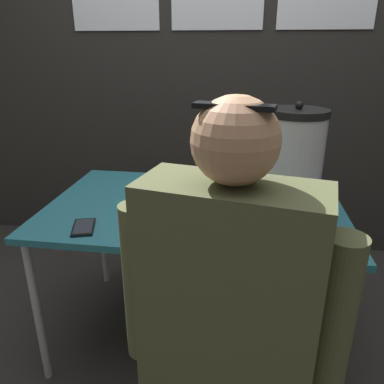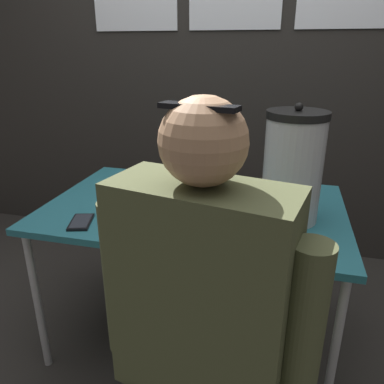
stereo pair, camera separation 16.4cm
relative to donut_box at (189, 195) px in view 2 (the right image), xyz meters
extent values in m
plane|color=#2D2B28|center=(0.04, -0.04, -0.73)|extent=(12.00, 12.00, 0.00)
cube|color=#282623|center=(0.04, 1.00, 0.64)|extent=(6.00, 0.10, 2.74)
cube|color=#236675|center=(0.04, -0.04, -0.04)|extent=(1.30, 0.83, 0.03)
cylinder|color=#ADADB2|center=(-0.57, -0.41, -0.39)|extent=(0.03, 0.03, 0.68)
cylinder|color=#ADADB2|center=(0.64, -0.41, -0.39)|extent=(0.03, 0.03, 0.68)
cylinder|color=#ADADB2|center=(-0.57, 0.32, -0.39)|extent=(0.03, 0.03, 0.68)
cylinder|color=#ADADB2|center=(0.64, 0.32, -0.39)|extent=(0.03, 0.03, 0.68)
cube|color=beige|center=(0.00, 0.00, -0.02)|extent=(0.60, 0.44, 0.02)
cube|color=beige|center=(0.04, -0.12, 0.01)|extent=(0.51, 0.19, 0.04)
torus|color=#935623|center=(-0.16, -0.12, 0.01)|extent=(0.15, 0.15, 0.04)
torus|color=#9C5F2C|center=(-0.04, -0.08, 0.01)|extent=(0.17, 0.17, 0.04)
torus|color=#955825|center=(0.08, -0.03, 0.01)|extent=(0.17, 0.17, 0.04)
torus|color=#9D602D|center=(0.20, 0.00, 0.01)|extent=(0.13, 0.13, 0.04)
torus|color=#A36633|center=(-0.20, 0.00, 0.01)|extent=(0.17, 0.17, 0.04)
torus|color=#965926|center=(-0.08, 0.04, 0.01)|extent=(0.17, 0.17, 0.04)
torus|color=#A16431|center=(0.04, 0.09, 0.01)|extent=(0.16, 0.16, 0.04)
torus|color=#9D5F2C|center=(0.16, 0.13, 0.01)|extent=(0.17, 0.17, 0.04)
cylinder|color=#B7B7BC|center=(0.44, -0.08, 0.18)|extent=(0.23, 0.23, 0.41)
cylinder|color=black|center=(0.44, -0.08, 0.40)|extent=(0.23, 0.23, 0.03)
sphere|color=black|center=(0.44, -0.08, 0.43)|extent=(0.03, 0.03, 0.03)
cylinder|color=black|center=(0.44, -0.20, 0.05)|extent=(0.02, 0.06, 0.02)
cube|color=black|center=(-0.36, -0.34, -0.02)|extent=(0.12, 0.16, 0.01)
cube|color=#2D333D|center=(-0.36, -0.34, -0.01)|extent=(0.10, 0.14, 0.00)
cube|color=#4C5133|center=(0.22, -0.71, 0.01)|extent=(0.51, 0.31, 0.63)
sphere|color=tan|center=(0.22, -0.71, 0.43)|extent=(0.21, 0.21, 0.21)
cube|color=black|center=(0.22, -0.74, 0.51)|extent=(0.19, 0.08, 0.01)
cylinder|color=#4C5133|center=(0.48, -0.76, -0.02)|extent=(0.10, 0.10, 0.50)
cylinder|color=#4C5133|center=(-0.04, -0.66, -0.02)|extent=(0.10, 0.10, 0.50)
camera|label=1|loc=(0.24, -1.56, 0.63)|focal=35.00mm
camera|label=2|loc=(0.40, -1.53, 0.63)|focal=35.00mm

